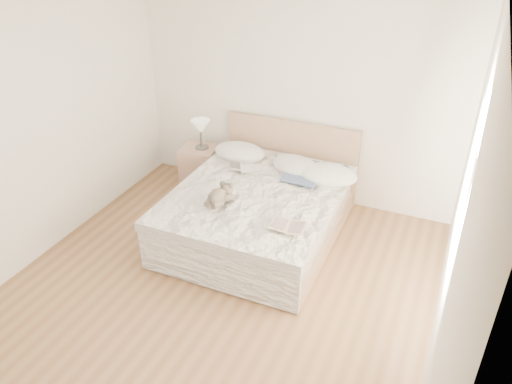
% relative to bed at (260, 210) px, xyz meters
% --- Properties ---
extents(floor, '(4.00, 4.50, 0.00)m').
position_rel_bed_xyz_m(floor, '(0.00, -1.19, -0.31)').
color(floor, brown).
rests_on(floor, ground).
extents(ceiling, '(4.00, 4.50, 0.00)m').
position_rel_bed_xyz_m(ceiling, '(0.00, -1.19, 2.39)').
color(ceiling, white).
rests_on(ceiling, ground).
extents(wall_back, '(4.00, 0.02, 2.70)m').
position_rel_bed_xyz_m(wall_back, '(0.00, 1.06, 1.04)').
color(wall_back, white).
rests_on(wall_back, ground).
extents(wall_left, '(0.02, 4.50, 2.70)m').
position_rel_bed_xyz_m(wall_left, '(-2.00, -1.19, 1.04)').
color(wall_left, white).
rests_on(wall_left, ground).
extents(wall_right, '(0.02, 4.50, 2.70)m').
position_rel_bed_xyz_m(wall_right, '(2.00, -1.19, 1.04)').
color(wall_right, white).
rests_on(wall_right, ground).
extents(window, '(0.02, 1.30, 1.10)m').
position_rel_bed_xyz_m(window, '(1.99, -0.89, 1.14)').
color(window, white).
rests_on(window, wall_right).
extents(bed, '(1.72, 2.14, 1.00)m').
position_rel_bed_xyz_m(bed, '(0.00, 0.00, 0.00)').
color(bed, tan).
rests_on(bed, floor).
extents(nightstand, '(0.50, 0.46, 0.56)m').
position_rel_bed_xyz_m(nightstand, '(-1.15, 0.69, -0.03)').
color(nightstand, tan).
rests_on(nightstand, floor).
extents(table_lamp, '(0.31, 0.31, 0.38)m').
position_rel_bed_xyz_m(table_lamp, '(-1.12, 0.71, 0.53)').
color(table_lamp, '#4C4742').
rests_on(table_lamp, nightstand).
extents(pillow_left, '(0.68, 0.49, 0.20)m').
position_rel_bed_xyz_m(pillow_left, '(-0.55, 0.64, 0.33)').
color(pillow_left, white).
rests_on(pillow_left, bed).
extents(pillow_middle, '(0.70, 0.59, 0.18)m').
position_rel_bed_xyz_m(pillow_middle, '(0.20, 0.58, 0.33)').
color(pillow_middle, silver).
rests_on(pillow_middle, bed).
extents(pillow_right, '(0.69, 0.51, 0.20)m').
position_rel_bed_xyz_m(pillow_right, '(0.62, 0.51, 0.33)').
color(pillow_right, white).
rests_on(pillow_right, bed).
extents(blouse, '(0.66, 0.70, 0.03)m').
position_rel_bed_xyz_m(blouse, '(0.36, 0.47, 0.32)').
color(blouse, navy).
rests_on(blouse, bed).
extents(photo_book, '(0.37, 0.33, 0.02)m').
position_rel_bed_xyz_m(photo_book, '(-0.36, 0.29, 0.32)').
color(photo_book, silver).
rests_on(photo_book, bed).
extents(childrens_book, '(0.37, 0.27, 0.02)m').
position_rel_bed_xyz_m(childrens_book, '(0.56, -0.63, 0.32)').
color(childrens_book, beige).
rests_on(childrens_book, bed).
extents(teddy_bear, '(0.25, 0.34, 0.17)m').
position_rel_bed_xyz_m(teddy_bear, '(-0.25, -0.53, 0.34)').
color(teddy_bear, brown).
rests_on(teddy_bear, bed).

